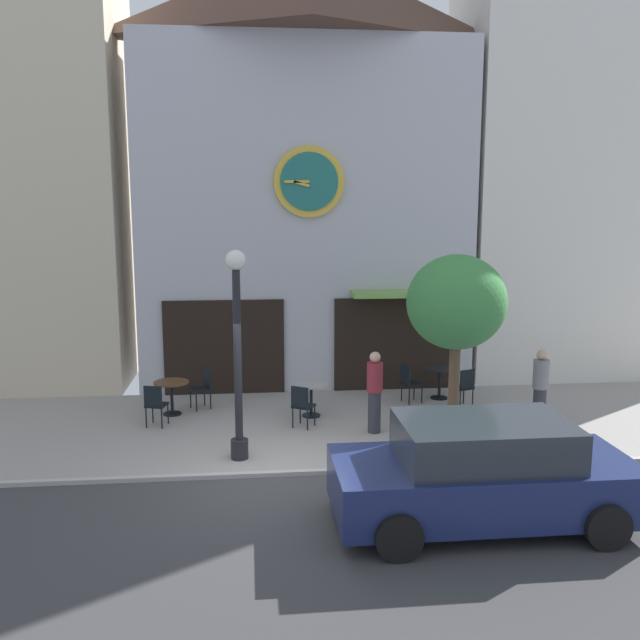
# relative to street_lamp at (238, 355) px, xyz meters

# --- Properties ---
(ground_plane) EXTENTS (27.23, 12.02, 0.13)m
(ground_plane) POSITION_rel_street_lamp_xyz_m (0.74, -1.54, -1.95)
(ground_plane) COLOR gray
(clock_building) EXTENTS (8.27, 3.80, 10.72)m
(clock_building) POSITION_rel_street_lamp_xyz_m (1.65, 5.69, 3.61)
(clock_building) COLOR #B2B2BC
(clock_building) RESTS_ON ground_plane
(neighbor_building_left) EXTENTS (5.89, 3.61, 11.42)m
(neighbor_building_left) POSITION_rel_street_lamp_xyz_m (-5.84, 6.26, 3.78)
(neighbor_building_left) COLOR beige
(neighbor_building_left) RESTS_ON ground_plane
(neighbor_building_right) EXTENTS (6.18, 3.49, 14.85)m
(neighbor_building_right) POSITION_rel_street_lamp_xyz_m (8.99, 6.20, 5.49)
(neighbor_building_right) COLOR silver
(neighbor_building_right) RESTS_ON ground_plane
(street_lamp) EXTENTS (0.36, 0.36, 3.80)m
(street_lamp) POSITION_rel_street_lamp_xyz_m (0.00, 0.00, 0.00)
(street_lamp) COLOR black
(street_lamp) RESTS_ON ground_plane
(street_tree) EXTENTS (1.81, 1.63, 3.69)m
(street_tree) POSITION_rel_street_lamp_xyz_m (3.94, -0.06, 0.87)
(street_tree) COLOR brown
(street_tree) RESTS_ON ground_plane
(cafe_table_leftmost) EXTENTS (0.77, 0.77, 0.74)m
(cafe_table_leftmost) POSITION_rel_street_lamp_xyz_m (-1.52, 2.81, -1.38)
(cafe_table_leftmost) COLOR black
(cafe_table_leftmost) RESTS_ON ground_plane
(cafe_table_rightmost) EXTENTS (0.75, 0.75, 0.72)m
(cafe_table_rightmost) POSITION_rel_street_lamp_xyz_m (1.51, 2.39, -1.40)
(cafe_table_rightmost) COLOR black
(cafe_table_rightmost) RESTS_ON ground_plane
(cafe_table_near_door) EXTENTS (0.78, 0.78, 0.75)m
(cafe_table_near_door) POSITION_rel_street_lamp_xyz_m (4.67, 3.45, -1.37)
(cafe_table_near_door) COLOR black
(cafe_table_near_door) RESTS_ON ground_plane
(cafe_chair_outer) EXTENTS (0.54, 0.54, 0.90)m
(cafe_chair_outer) POSITION_rel_street_lamp_xyz_m (-0.85, 3.22, -1.40)
(cafe_chair_outer) COLOR black
(cafe_chair_outer) RESTS_ON ground_plane
(cafe_chair_near_tree) EXTENTS (0.49, 0.49, 0.90)m
(cafe_chair_near_tree) POSITION_rel_street_lamp_xyz_m (-1.76, 1.96, -1.40)
(cafe_chair_near_tree) COLOR black
(cafe_chair_near_tree) RESTS_ON ground_plane
(cafe_chair_mid_row) EXTENTS (0.51, 0.51, 0.90)m
(cafe_chair_mid_row) POSITION_rel_street_lamp_xyz_m (5.03, 2.68, -1.40)
(cafe_chair_mid_row) COLOR black
(cafe_chair_mid_row) RESTS_ON ground_plane
(cafe_chair_facing_wall) EXTENTS (0.55, 0.55, 0.90)m
(cafe_chair_facing_wall) POSITION_rel_street_lamp_xyz_m (1.26, 1.60, -1.40)
(cafe_chair_facing_wall) COLOR black
(cafe_chair_facing_wall) RESTS_ON ground_plane
(cafe_chair_corner) EXTENTS (0.51, 0.51, 0.90)m
(cafe_chair_corner) POSITION_rel_street_lamp_xyz_m (3.86, 3.18, -1.40)
(cafe_chair_corner) COLOR black
(cafe_chair_corner) RESTS_ON ground_plane
(pedestrian_maroon) EXTENTS (0.36, 0.36, 1.67)m
(pedestrian_maroon) POSITION_rel_street_lamp_xyz_m (2.70, 1.19, -1.07)
(pedestrian_maroon) COLOR #2D2D38
(pedestrian_maroon) RESTS_ON ground_plane
(pedestrian_grey) EXTENTS (0.39, 0.39, 1.67)m
(pedestrian_grey) POSITION_rel_street_lamp_xyz_m (6.11, 1.10, -1.07)
(pedestrian_grey) COLOR #2D2D38
(pedestrian_grey) RESTS_ON ground_plane
(parked_car_navy) EXTENTS (4.31, 2.04, 1.55)m
(parked_car_navy) POSITION_rel_street_lamp_xyz_m (3.53, -2.93, -1.17)
(parked_car_navy) COLOR navy
(parked_car_navy) RESTS_ON ground_plane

